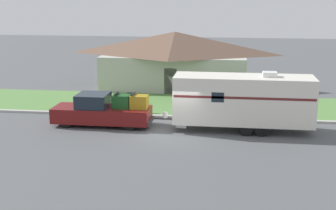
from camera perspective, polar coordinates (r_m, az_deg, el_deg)
The scene contains 7 objects.
ground_plane at distance 26.79m, azimuth 1.07°, elevation -3.68°, with size 120.00×120.00×0.00m, color #515456.
curb_strip at distance 30.35m, azimuth 1.89°, elevation -1.47°, with size 80.00×0.30×0.14m.
lawn_strip at distance 33.89m, azimuth 2.52°, elevation 0.03°, with size 80.00×7.00×0.03m.
house_across_street at distance 39.95m, azimuth 0.85°, elevation 5.67°, with size 12.87×6.60×4.73m.
pickup_truck at distance 28.80m, azimuth -7.92°, elevation -0.72°, with size 6.04×2.06×2.05m.
travel_trailer at distance 27.55m, azimuth 9.16°, elevation 0.65°, with size 9.31×2.39×3.53m.
mailbox at distance 31.78m, azimuth -4.60°, elevation 0.99°, with size 0.48×0.20×1.36m.
Camera 1 is at (2.93, -25.42, 7.94)m, focal length 50.00 mm.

